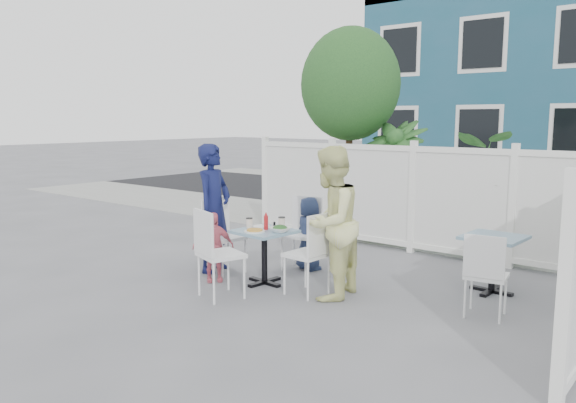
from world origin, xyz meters
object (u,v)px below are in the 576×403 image
Objects in this scene: boy at (309,233)px; toddler at (213,247)px; utility_cabinet at (333,189)px; spare_table at (493,249)px; man at (214,208)px; woman at (330,223)px; chair_near at (214,247)px; chair_right at (312,248)px; main_table at (264,242)px; chair_back at (303,227)px; chair_left at (221,230)px.

boy is 1.13× the size of toddler.
utility_cabinet reaches higher than spare_table.
woman is (1.84, 0.02, 0.01)m from man.
man reaches higher than chair_near.
chair_near is (-0.79, -0.77, 0.03)m from chair_right.
spare_table reaches higher than main_table.
utility_cabinet is 0.72× the size of woman.
chair_right is at bearing -50.17° from utility_cabinet.
spare_table is at bearing -179.31° from chair_back.
toddler is at bearing 39.20° from chair_left.
toddler is (-1.48, -0.38, -0.42)m from woman.
main_table is at bearing -22.06° from toddler.
utility_cabinet is 3.84m from boy.
boy is (-0.89, 0.80, -0.36)m from woman.
man reaches higher than chair_left.
chair_right is at bearing 120.50° from chair_back.
chair_right is 0.99× the size of chair_back.
chair_left reaches higher than spare_table.
main_table is at bearing -96.37° from woman.
utility_cabinet reaches higher than chair_right.
chair_right is at bearing -78.99° from woman.
main_table is 0.86m from boy.
woman is at bearing -37.13° from toddler.
woman is (1.72, -0.00, 0.29)m from chair_left.
chair_right is 0.95× the size of chair_near.
toddler is at bearing -150.57° from man.
spare_table is 0.70× the size of chair_right.
chair_left is 1.13m from chair_near.
utility_cabinet is 3.79m from chair_back.
boy reaches higher than chair_right.
chair_near is 1.32m from woman.
chair_back is at bearing 45.66° from chair_right.
chair_left is (-0.80, 0.06, 0.04)m from main_table.
chair_right is 1.12m from boy.
man is at bearing 83.02° from toddler.
boy is at bearing 11.81° from toddler.
spare_table is (4.15, -2.82, -0.10)m from utility_cabinet.
toddler is at bearing 80.45° from boy.
woman is (0.99, -0.81, 0.29)m from chair_back.
woman is (2.78, -4.14, 0.24)m from utility_cabinet.
main_table is 0.41× the size of man.
spare_table is 2.41m from chair_back.
woman is at bearing 129.02° from chair_back.
main_table is at bearing -107.68° from man.
chair_near reaches higher than main_table.
woman reaches higher than chair_right.
utility_cabinet is at bearing -73.28° from chair_back.
woman is 1.75× the size of boy.
chair_right is (-1.56, -1.39, 0.04)m from spare_table.
chair_right is at bearing -106.92° from man.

